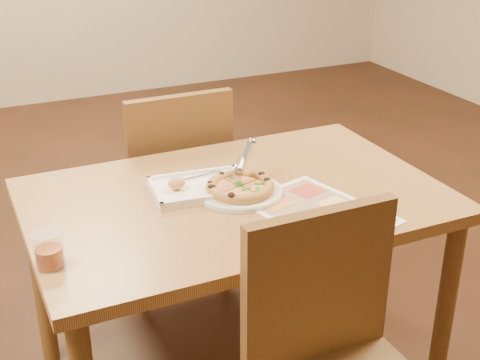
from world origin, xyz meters
name	(u,v)px	position (x,y,z in m)	size (l,w,h in m)	color
dining_table	(236,218)	(0.00, 0.00, 0.63)	(1.30, 0.85, 0.72)	#A77942
chair_near	(334,344)	(0.00, -0.60, 0.57)	(0.42, 0.42, 0.47)	brown
chair_far	(174,169)	(0.00, 0.60, 0.57)	(0.42, 0.42, 0.47)	brown
plate	(240,192)	(0.01, -0.01, 0.73)	(0.27, 0.27, 0.01)	white
pizza	(240,187)	(0.01, -0.01, 0.75)	(0.22, 0.22, 0.03)	#C28E42
pizza_cutter	(243,161)	(0.05, 0.04, 0.81)	(0.13, 0.13, 0.10)	silver
appetizer_tray	(198,188)	(-0.10, 0.07, 0.73)	(0.32, 0.24, 0.06)	white
glass_tumbler	(49,252)	(-0.61, -0.19, 0.76)	(0.08, 0.08, 0.10)	maroon
menu	(320,211)	(0.18, -0.22, 0.72)	(0.30, 0.42, 0.01)	white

